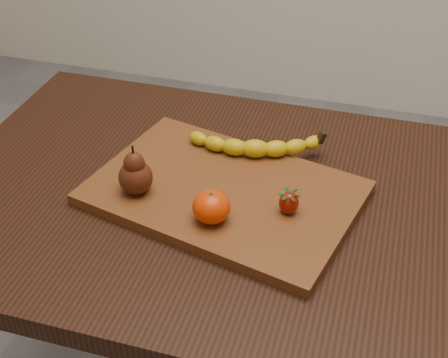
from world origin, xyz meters
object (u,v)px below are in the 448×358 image
(table, at_px, (217,235))
(cutting_board, at_px, (224,193))
(mandarin, at_px, (211,207))
(pear, at_px, (135,169))

(table, bearing_deg, cutting_board, -21.29)
(table, relative_size, cutting_board, 2.22)
(mandarin, bearing_deg, cutting_board, 92.73)
(cutting_board, bearing_deg, pear, -147.49)
(pear, relative_size, mandarin, 1.48)
(cutting_board, height_order, mandarin, mandarin)
(table, distance_m, mandarin, 0.17)
(table, bearing_deg, mandarin, -78.24)
(table, relative_size, mandarin, 16.11)
(pear, bearing_deg, cutting_board, 19.35)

